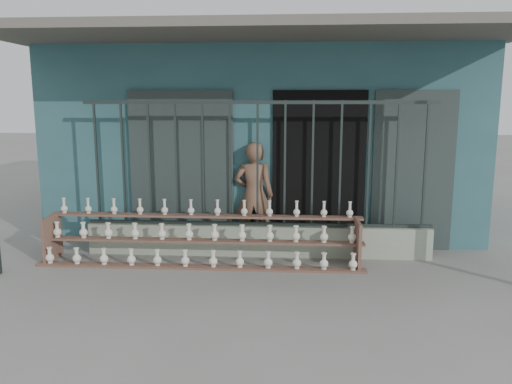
{
  "coord_description": "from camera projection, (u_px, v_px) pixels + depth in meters",
  "views": [
    {
      "loc": [
        0.46,
        -5.76,
        2.22
      ],
      "look_at": [
        0.0,
        1.0,
        1.0
      ],
      "focal_mm": 35.0,
      "sensor_mm": 36.0,
      "label": 1
    }
  ],
  "objects": [
    {
      "name": "ground",
      "position": [
        250.0,
        287.0,
        6.08
      ],
      "size": [
        60.0,
        60.0,
        0.0
      ],
      "primitive_type": "plane",
      "color": "slate"
    },
    {
      "name": "parapet_wall",
      "position": [
        257.0,
        240.0,
        7.31
      ],
      "size": [
        5.0,
        0.2,
        0.45
      ],
      "primitive_type": "cube",
      "color": "#93A089",
      "rests_on": "ground"
    },
    {
      "name": "security_fence",
      "position": [
        257.0,
        164.0,
        7.11
      ],
      "size": [
        5.0,
        0.04,
        1.8
      ],
      "color": "#283330",
      "rests_on": "parapet_wall"
    },
    {
      "name": "shelf_rack",
      "position": [
        201.0,
        238.0,
        6.93
      ],
      "size": [
        4.5,
        0.68,
        0.85
      ],
      "color": "brown",
      "rests_on": "ground"
    },
    {
      "name": "workshop_building",
      "position": [
        267.0,
        133.0,
        9.94
      ],
      "size": [
        7.4,
        6.6,
        3.21
      ],
      "color": "#2B555C",
      "rests_on": "ground"
    },
    {
      "name": "elderly_woman",
      "position": [
        254.0,
        195.0,
        7.6
      ],
      "size": [
        0.6,
        0.4,
        1.64
      ],
      "primitive_type": "imported",
      "rotation": [
        0.0,
        0.0,
        3.13
      ],
      "color": "brown",
      "rests_on": "ground"
    }
  ]
}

